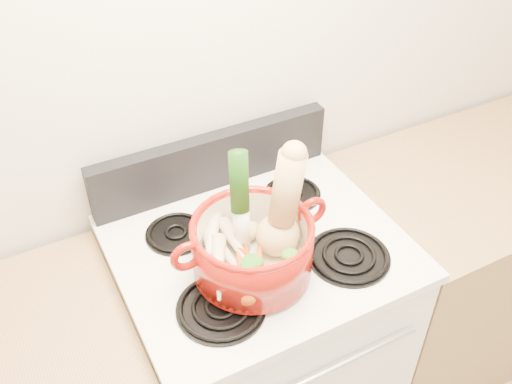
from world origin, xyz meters
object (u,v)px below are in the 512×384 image
dutch_oven (252,247)px  leek (241,203)px  stove_body (258,349)px  squash (280,206)px

dutch_oven → leek: size_ratio=0.99×
stove_body → squash: 0.69m
stove_body → leek: 0.70m
stove_body → squash: squash is taller
stove_body → dutch_oven: 0.59m
dutch_oven → stove_body: bearing=53.1°
stove_body → leek: bearing=-153.0°
squash → leek: bearing=140.4°
stove_body → squash: (0.01, -0.08, 0.69)m
stove_body → leek: (-0.07, -0.04, 0.69)m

